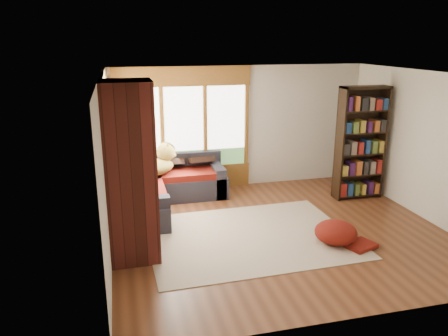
{
  "coord_description": "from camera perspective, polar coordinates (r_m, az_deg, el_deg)",
  "views": [
    {
      "loc": [
        -2.53,
        -6.38,
        3.13
      ],
      "look_at": [
        -0.77,
        0.74,
        0.95
      ],
      "focal_mm": 35.0,
      "sensor_mm": 36.0,
      "label": 1
    }
  ],
  "objects": [
    {
      "name": "throw_pillows",
      "position": [
        8.57,
        -9.23,
        0.53
      ],
      "size": [
        1.98,
        1.68,
        0.45
      ],
      "color": "#2F2018",
      "rests_on": "sectional_sofa"
    },
    {
      "name": "wall_back",
      "position": [
        9.41,
        2.01,
        5.34
      ],
      "size": [
        5.5,
        0.04,
        2.6
      ],
      "primitive_type": "cube",
      "color": "silver",
      "rests_on": "ground"
    },
    {
      "name": "dog_brindle",
      "position": [
        7.63,
        -11.73,
        -1.93
      ],
      "size": [
        0.57,
        0.84,
        0.44
      ],
      "rotation": [
        0.0,
        0.0,
        1.69
      ],
      "color": "#38211A",
      "rests_on": "sectional_sofa"
    },
    {
      "name": "wall_front",
      "position": [
        4.98,
        17.93,
        -5.86
      ],
      "size": [
        5.5,
        0.04,
        2.6
      ],
      "primitive_type": "cube",
      "color": "silver",
      "rests_on": "ground"
    },
    {
      "name": "wall_right",
      "position": [
        8.48,
        25.13,
        2.51
      ],
      "size": [
        0.04,
        5.0,
        2.6
      ],
      "primitive_type": "cube",
      "color": "silver",
      "rests_on": "ground"
    },
    {
      "name": "ceiling",
      "position": [
        6.88,
        7.91,
        12.0
      ],
      "size": [
        5.5,
        5.5,
        0.0
      ],
      "primitive_type": "plane",
      "color": "white"
    },
    {
      "name": "floor",
      "position": [
        7.54,
        7.13,
        -8.09
      ],
      "size": [
        5.5,
        5.5,
        0.0
      ],
      "primitive_type": "plane",
      "color": "#522A16",
      "rests_on": "ground"
    },
    {
      "name": "area_rug",
      "position": [
        7.27,
        3.33,
        -8.91
      ],
      "size": [
        3.36,
        2.61,
        0.01
      ],
      "primitive_type": "cube",
      "rotation": [
        0.0,
        0.0,
        0.03
      ],
      "color": "silver",
      "rests_on": "ground"
    },
    {
      "name": "pouf",
      "position": [
        7.21,
        14.4,
        -8.05
      ],
      "size": [
        0.82,
        0.82,
        0.36
      ],
      "primitive_type": "ellipsoid",
      "rotation": [
        0.0,
        0.0,
        -0.26
      ],
      "color": "maroon",
      "rests_on": "area_rug"
    },
    {
      "name": "brick_chimney",
      "position": [
        6.3,
        -12.09,
        -0.69
      ],
      "size": [
        0.7,
        0.7,
        2.6
      ],
      "primitive_type": "cube",
      "color": "#471914",
      "rests_on": "ground"
    },
    {
      "name": "windows_back",
      "position": [
        9.12,
        -5.24,
        5.24
      ],
      "size": [
        2.82,
        0.1,
        1.9
      ],
      "color": "brown",
      "rests_on": "wall_back"
    },
    {
      "name": "wall_left",
      "position": [
        6.64,
        -15.22,
        -0.03
      ],
      "size": [
        0.04,
        5.0,
        2.6
      ],
      "primitive_type": "cube",
      "color": "silver",
      "rests_on": "ground"
    },
    {
      "name": "dog_tan",
      "position": [
        8.61,
        -8.93,
        0.68
      ],
      "size": [
        1.09,
        0.95,
        0.53
      ],
      "rotation": [
        0.0,
        0.0,
        0.49
      ],
      "color": "brown",
      "rests_on": "sectional_sofa"
    },
    {
      "name": "bookshelf",
      "position": [
        9.1,
        17.43,
        3.1
      ],
      "size": [
        0.97,
        0.32,
        2.26
      ],
      "color": "black",
      "rests_on": "ground"
    },
    {
      "name": "roller_blind",
      "position": [
        8.52,
        -14.86,
        6.7
      ],
      "size": [
        0.03,
        0.72,
        0.9
      ],
      "primitive_type": "cube",
      "color": "gray",
      "rests_on": "wall_left"
    },
    {
      "name": "windows_left",
      "position": [
        7.79,
        -14.91,
        2.79
      ],
      "size": [
        0.1,
        2.62,
        1.9
      ],
      "color": "brown",
      "rests_on": "wall_left"
    },
    {
      "name": "sectional_sofa",
      "position": [
        8.58,
        -9.25,
        -2.91
      ],
      "size": [
        2.2,
        2.2,
        0.8
      ],
      "rotation": [
        0.0,
        0.0,
        0.09
      ],
      "color": "#22212B",
      "rests_on": "ground"
    }
  ]
}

